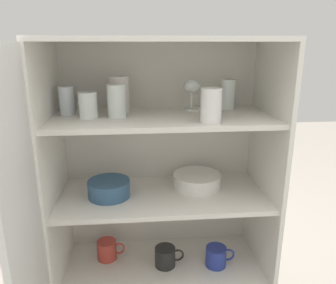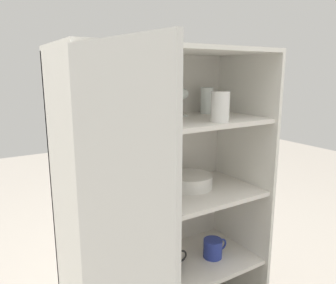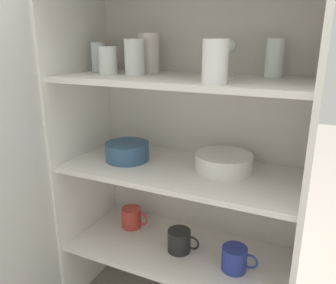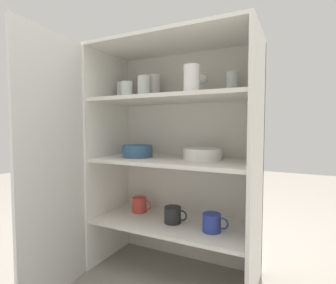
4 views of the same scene
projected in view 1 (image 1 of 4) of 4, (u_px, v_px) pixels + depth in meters
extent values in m
cube|color=silver|center=(160.00, 177.00, 1.60)|extent=(0.91, 0.02, 1.27)
cube|color=white|center=(57.00, 200.00, 1.37)|extent=(0.02, 0.42, 1.27)
cube|color=white|center=(263.00, 192.00, 1.44)|extent=(0.02, 0.42, 1.27)
cube|color=white|center=(162.00, 39.00, 1.22)|extent=(0.91, 0.42, 0.02)
cube|color=silver|center=(163.00, 265.00, 1.51)|extent=(0.87, 0.39, 0.02)
cube|color=silver|center=(163.00, 196.00, 1.41)|extent=(0.87, 0.39, 0.02)
cube|color=silver|center=(162.00, 118.00, 1.31)|extent=(0.87, 0.39, 0.02)
cube|color=silver|center=(31.00, 268.00, 0.96)|extent=(0.08, 0.45, 1.27)
cylinder|color=white|center=(67.00, 101.00, 1.30)|extent=(0.06, 0.06, 0.11)
cylinder|color=silver|center=(119.00, 94.00, 1.35)|extent=(0.08, 0.08, 0.15)
cylinder|color=white|center=(117.00, 101.00, 1.26)|extent=(0.07, 0.07, 0.13)
cylinder|color=white|center=(88.00, 105.00, 1.25)|extent=(0.07, 0.07, 0.10)
cylinder|color=white|center=(211.00, 106.00, 1.17)|extent=(0.08, 0.08, 0.13)
cylinder|color=white|center=(228.00, 94.00, 1.42)|extent=(0.06, 0.06, 0.13)
cylinder|color=white|center=(191.00, 109.00, 1.41)|extent=(0.07, 0.07, 0.01)
cylinder|color=white|center=(191.00, 101.00, 1.40)|extent=(0.01, 0.01, 0.07)
ellipsoid|color=white|center=(192.00, 86.00, 1.38)|extent=(0.07, 0.07, 0.06)
cylinder|color=white|center=(197.00, 186.00, 1.46)|extent=(0.21, 0.21, 0.01)
cylinder|color=white|center=(197.00, 184.00, 1.46)|extent=(0.21, 0.21, 0.01)
cylinder|color=white|center=(197.00, 183.00, 1.46)|extent=(0.21, 0.21, 0.01)
cylinder|color=white|center=(197.00, 181.00, 1.46)|extent=(0.21, 0.21, 0.01)
cylinder|color=white|center=(197.00, 179.00, 1.45)|extent=(0.21, 0.21, 0.01)
cylinder|color=white|center=(197.00, 177.00, 1.45)|extent=(0.21, 0.21, 0.01)
cylinder|color=white|center=(197.00, 175.00, 1.45)|extent=(0.21, 0.21, 0.01)
cylinder|color=#33567A|center=(109.00, 188.00, 1.37)|extent=(0.18, 0.18, 0.07)
torus|color=#33567A|center=(109.00, 181.00, 1.36)|extent=(0.17, 0.17, 0.01)
cylinder|color=#283893|center=(216.00, 256.00, 1.48)|extent=(0.09, 0.09, 0.09)
torus|color=#283893|center=(228.00, 255.00, 1.48)|extent=(0.06, 0.01, 0.06)
cylinder|color=#BC3D33|center=(107.00, 250.00, 1.53)|extent=(0.09, 0.09, 0.09)
torus|color=#BC3D33|center=(119.00, 248.00, 1.53)|extent=(0.06, 0.01, 0.06)
cylinder|color=black|center=(165.00, 257.00, 1.48)|extent=(0.09, 0.09, 0.09)
torus|color=black|center=(177.00, 255.00, 1.48)|extent=(0.06, 0.01, 0.06)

